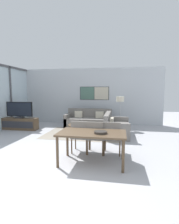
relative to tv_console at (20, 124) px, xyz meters
The scene contains 14 objects.
ground_plane 4.71m from the tv_console, 57.44° to the right, with size 24.00×24.00×0.00m, color #B2B2B7.
wall_back 3.44m from the tv_console, 38.27° to the left, with size 7.57×0.09×2.80m.
area_rug 2.86m from the tv_console, ahead, with size 2.85×2.05×0.01m.
tv_console is the anchor object (origin of this frame).
television 0.60m from the tv_console, 90.00° to the left, with size 1.20×0.20×0.70m.
sofa_main 3.03m from the tv_console, 20.78° to the left, with size 2.10×0.89×0.83m.
sofa_side 4.10m from the tv_console, ahead, with size 0.89×1.63×0.83m.
coffee_table 2.85m from the tv_console, ahead, with size 1.10×1.10×0.37m.
dining_table 4.74m from the tv_console, 39.24° to the right, with size 1.52×0.84×0.73m.
dining_chair_left 4.01m from the tv_console, 36.14° to the right, with size 0.46×0.46×0.88m.
dining_chair_centre 4.38m from the tv_console, 33.09° to the right, with size 0.46×0.46×0.88m.
dining_chair_right 4.72m from the tv_console, 29.79° to the right, with size 0.46×0.46×0.88m.
fruit_bowl 4.96m from the tv_console, 38.52° to the right, with size 0.29×0.29×0.05m.
floor_lamp 4.47m from the tv_console, 12.50° to the left, with size 0.34×0.34×1.42m.
Camera 1 is at (1.75, -2.84, 1.65)m, focal length 28.00 mm.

